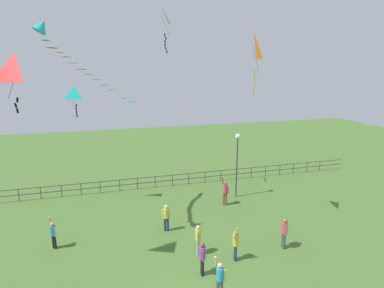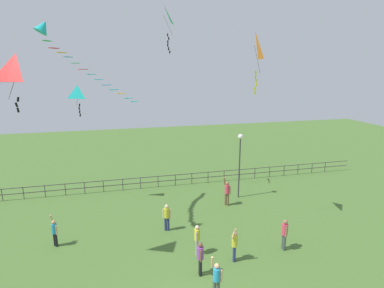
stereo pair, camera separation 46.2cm
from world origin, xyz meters
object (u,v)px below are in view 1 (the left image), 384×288
(person_7, at_px, (220,277))
(kite_0, at_px, (253,47))
(person_0, at_px, (236,243))
(kite_3, at_px, (161,16))
(kite_1, at_px, (75,93))
(lamppost, at_px, (237,152))
(person_6, at_px, (166,216))
(person_1, at_px, (202,256))
(person_3, at_px, (198,238))
(kite_2, at_px, (17,71))
(person_4, at_px, (284,231))
(streamer_kite, at_px, (53,38))
(person_5, at_px, (53,233))
(person_2, at_px, (225,191))

(person_7, xyz_separation_m, kite_0, (3.88, 5.71, 9.47))
(person_0, distance_m, kite_0, 10.34)
(kite_3, bearing_deg, kite_0, -54.94)
(kite_0, bearing_deg, kite_1, 151.56)
(lamppost, height_order, person_6, lamppost)
(person_1, bearing_deg, kite_3, 89.31)
(person_3, xyz_separation_m, person_7, (-0.03, -3.22, 0.02))
(kite_2, relative_size, kite_3, 0.74)
(person_4, bearing_deg, lamppost, 87.50)
(streamer_kite, bearing_deg, kite_1, 86.79)
(person_5, bearing_deg, kite_2, -99.77)
(person_1, height_order, person_5, person_5)
(kite_1, relative_size, kite_2, 0.89)
(person_4, bearing_deg, kite_3, 117.83)
(person_6, xyz_separation_m, kite_3, (0.93, 5.45, 11.73))
(person_7, bearing_deg, streamer_kite, 136.20)
(person_6, bearing_deg, person_4, -31.54)
(person_3, relative_size, kite_0, 0.48)
(kite_2, bearing_deg, kite_0, 8.62)
(person_6, height_order, streamer_kite, streamer_kite)
(lamppost, distance_m, person_1, 9.75)
(streamer_kite, bearing_deg, person_7, -43.80)
(person_1, distance_m, kite_3, 15.31)
(person_5, bearing_deg, streamer_kite, 10.10)
(kite_3, xyz_separation_m, streamer_kite, (-6.06, -5.48, -1.97))
(person_7, relative_size, streamer_kite, 0.35)
(person_4, bearing_deg, kite_0, 102.24)
(person_2, relative_size, person_4, 1.21)
(kite_3, bearing_deg, lamppost, -21.12)
(kite_2, bearing_deg, person_1, -18.52)
(lamppost, height_order, person_2, lamppost)
(kite_1, bearing_deg, person_4, -39.02)
(person_0, bearing_deg, person_5, 157.99)
(person_7, distance_m, kite_0, 11.72)
(person_0, relative_size, kite_0, 0.55)
(kite_1, xyz_separation_m, kite_2, (-1.54, -7.02, 1.46))
(person_6, distance_m, kite_2, 10.63)
(person_1, height_order, person_3, person_1)
(lamppost, distance_m, person_4, 7.40)
(person_0, distance_m, streamer_kite, 13.08)
(person_1, relative_size, kite_2, 0.72)
(lamppost, bearing_deg, kite_2, -155.96)
(person_3, relative_size, kite_1, 0.79)
(person_4, relative_size, kite_0, 0.50)
(kite_2, bearing_deg, person_7, -28.17)
(person_6, bearing_deg, person_0, -54.00)
(kite_0, bearing_deg, person_1, -135.00)
(person_1, relative_size, kite_0, 0.49)
(person_0, relative_size, kite_2, 0.81)
(kite_0, bearing_deg, person_0, -122.31)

